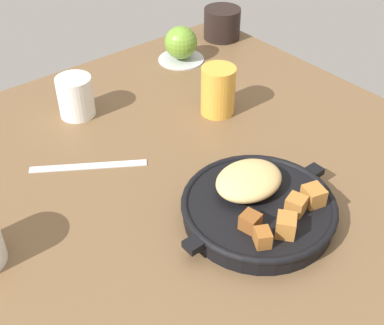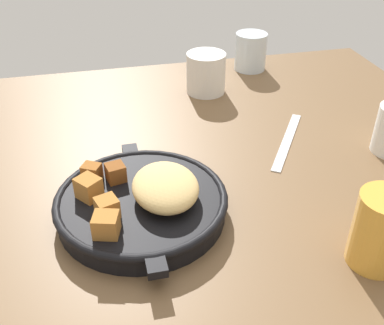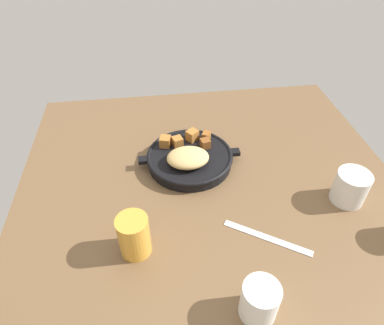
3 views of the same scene
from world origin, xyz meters
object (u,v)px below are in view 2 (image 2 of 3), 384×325
Objects in this scene: butter_knife at (287,140)px; ceramic_mug_white at (206,73)px; cast_iron_skillet at (143,201)px; water_glass_short at (251,51)px; juice_glass_amber at (381,230)px.

butter_knife is 25.12cm from ceramic_mug_white.
ceramic_mug_white is (-37.31, 18.60, 1.79)cm from cast_iron_skillet.
ceramic_mug_white is at bearing 153.50° from cast_iron_skillet.
cast_iron_skillet is 31.01cm from butter_knife.
water_glass_short is at bearing 126.67° from ceramic_mug_white.
ceramic_mug_white reaches higher than butter_knife.
ceramic_mug_white is 0.99× the size of water_glass_short.
butter_knife is at bearing 21.03° from ceramic_mug_white.
juice_glass_amber is 53.05cm from ceramic_mug_white.
water_glass_short is at bearing 175.18° from juice_glass_amber.
juice_glass_amber is at bearing -4.82° from water_glass_short.
butter_knife is at bearing -7.45° from water_glass_short.
juice_glass_amber reaches higher than cast_iron_skillet.
ceramic_mug_white is (-52.44, -7.96, -0.72)cm from juice_glass_amber.
water_glass_short is (-9.84, 13.21, 0.02)cm from ceramic_mug_white.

